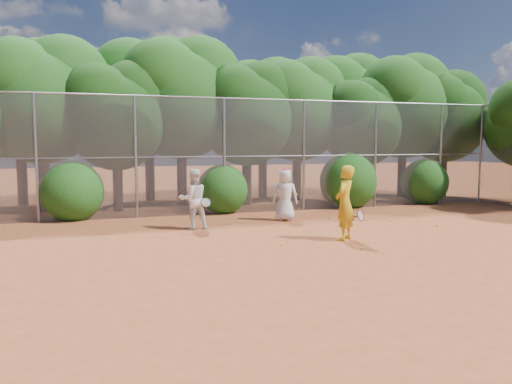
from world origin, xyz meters
name	(u,v)px	position (x,y,z in m)	size (l,w,h in m)	color
ground	(327,246)	(0.00, 0.00, 0.00)	(80.00, 80.00, 0.00)	#A14924
fence_back	(249,155)	(-0.12, 6.00, 2.05)	(20.05, 0.09, 4.03)	gray
tree_1	(43,95)	(-6.94, 8.54, 4.16)	(4.64, 4.03, 6.35)	black
tree_2	(117,111)	(-4.45, 7.83, 3.58)	(3.99, 3.47, 5.47)	black
tree_3	(182,93)	(-1.94, 8.84, 4.40)	(4.89, 4.26, 6.70)	black
tree_4	(248,110)	(0.55, 8.24, 3.76)	(4.19, 3.64, 5.73)	black
tree_5	(298,105)	(3.06, 9.04, 4.05)	(4.51, 3.92, 6.17)	black
tree_6	(362,119)	(5.55, 8.03, 3.47)	(3.86, 3.36, 5.29)	black
tree_7	(404,102)	(8.06, 8.64, 4.28)	(4.77, 4.14, 6.53)	black
tree_8	(445,113)	(10.05, 8.34, 3.82)	(4.25, 3.70, 5.82)	black
tree_9	(20,95)	(-7.94, 10.84, 4.34)	(4.83, 4.20, 6.62)	black
tree_10	(150,92)	(-2.93, 11.05, 4.63)	(5.15, 4.48, 7.06)	black
tree_11	(264,105)	(2.06, 10.64, 4.16)	(4.64, 4.03, 6.35)	black
tree_12	(347,100)	(6.56, 11.24, 4.51)	(5.02, 4.37, 6.88)	black
bush_0	(72,189)	(-6.00, 6.30, 1.00)	(2.00, 2.00, 2.00)	#184B12
bush_1	(222,187)	(-1.00, 6.30, 0.90)	(1.80, 1.80, 1.80)	#184B12
bush_2	(348,178)	(4.00, 6.30, 1.10)	(2.20, 2.20, 2.20)	#184B12
bush_3	(424,180)	(7.50, 6.30, 0.95)	(1.90, 1.90, 1.90)	#184B12
player_yellow	(345,203)	(0.72, 0.48, 0.96)	(0.92, 0.81, 1.92)	gold
player_teen	(285,195)	(0.45, 3.92, 0.83)	(0.94, 0.78, 1.67)	silver
player_white	(193,199)	(-2.64, 3.28, 0.87)	(0.93, 0.77, 1.74)	white
ball_0	(329,218)	(1.93, 3.73, 0.03)	(0.07, 0.07, 0.07)	yellow
ball_1	(362,248)	(0.58, -0.65, 0.03)	(0.07, 0.07, 0.07)	yellow
ball_2	(437,226)	(4.30, 1.41, 0.03)	(0.07, 0.07, 0.07)	yellow
ball_3	(281,245)	(-1.09, 0.32, 0.03)	(0.07, 0.07, 0.07)	yellow
ball_4	(391,221)	(3.54, 2.62, 0.03)	(0.07, 0.07, 0.07)	yellow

